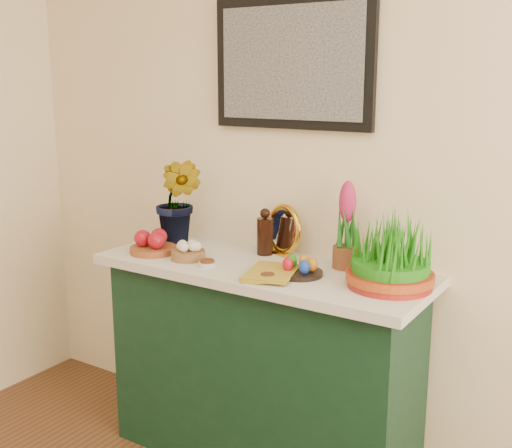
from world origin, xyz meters
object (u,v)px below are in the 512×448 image
(sideboard, at_px, (262,368))
(book, at_px, (249,270))
(mirror, at_px, (284,230))
(wheatgrass_sabzeh, at_px, (391,256))
(hyacinth_green, at_px, (178,187))

(sideboard, xyz_separation_m, book, (0.03, -0.15, 0.48))
(mirror, relative_size, book, 0.92)
(sideboard, distance_m, mirror, 0.60)
(sideboard, height_order, wheatgrass_sabzeh, wheatgrass_sabzeh)
(hyacinth_green, bearing_deg, mirror, -3.45)
(hyacinth_green, xyz_separation_m, book, (0.54, -0.24, -0.25))
(book, bearing_deg, mirror, 80.47)
(hyacinth_green, height_order, mirror, hyacinth_green)
(mirror, bearing_deg, sideboard, -88.05)
(sideboard, distance_m, hyacinth_green, 0.90)
(sideboard, height_order, book, book)
(hyacinth_green, xyz_separation_m, mirror, (0.51, 0.09, -0.16))
(hyacinth_green, bearing_deg, book, -37.19)
(mirror, height_order, book, mirror)
(sideboard, relative_size, hyacinth_green, 2.47)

